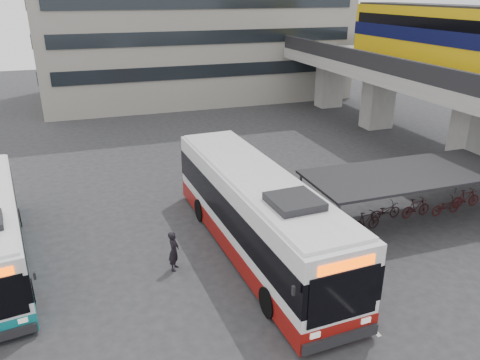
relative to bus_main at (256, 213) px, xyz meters
name	(u,v)px	position (x,y,z in m)	size (l,w,h in m)	color
ground	(266,287)	(-0.58, -2.64, -1.80)	(120.00, 120.00, 0.00)	#28282B
viaduct	(448,62)	(16.42, 8.39, 4.43)	(8.00, 32.00, 9.68)	gray
bike_shelter	(406,193)	(7.89, 0.36, -0.36)	(10.00, 4.00, 2.54)	#595B60
road_markings	(366,321)	(1.92, -5.64, -1.79)	(0.15, 7.60, 0.01)	beige
bus_main	(256,213)	(0.00, 0.00, 0.00)	(3.51, 13.24, 3.88)	white
pedestrian	(174,251)	(-3.61, -0.29, -0.96)	(0.62, 0.40, 1.69)	black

